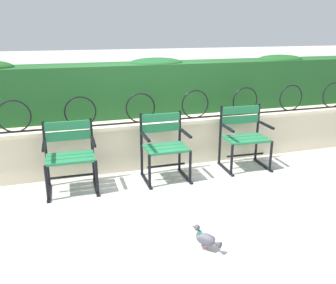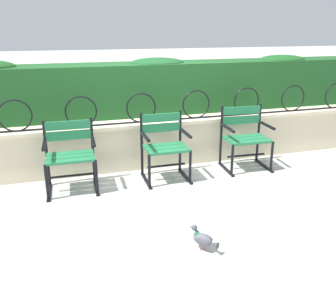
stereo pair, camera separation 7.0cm
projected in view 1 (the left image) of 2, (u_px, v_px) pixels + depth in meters
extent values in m
plane|color=#B7B5AF|center=(170.00, 184.00, 4.66)|extent=(60.00, 60.00, 0.00)
cube|color=beige|center=(154.00, 144.00, 5.24)|extent=(8.52, 0.35, 0.62)
cube|color=beige|center=(154.00, 122.00, 5.14)|extent=(8.52, 0.41, 0.05)
cylinder|color=black|center=(155.00, 121.00, 5.06)|extent=(7.96, 0.02, 0.02)
torus|color=black|center=(14.00, 116.00, 4.47)|extent=(0.42, 0.02, 0.42)
torus|color=black|center=(80.00, 112.00, 4.70)|extent=(0.42, 0.02, 0.42)
torus|color=black|center=(141.00, 108.00, 4.94)|extent=(0.42, 0.02, 0.42)
torus|color=black|center=(195.00, 104.00, 5.17)|extent=(0.42, 0.02, 0.42)
torus|color=black|center=(245.00, 101.00, 5.41)|extent=(0.42, 0.02, 0.42)
torus|color=black|center=(291.00, 98.00, 5.64)|extent=(0.42, 0.02, 0.42)
torus|color=black|center=(333.00, 95.00, 5.88)|extent=(0.42, 0.02, 0.42)
cube|color=#1E5123|center=(144.00, 88.00, 5.48)|extent=(8.35, 0.68, 0.76)
ellipsoid|color=#1B4D24|center=(156.00, 63.00, 5.42)|extent=(0.82, 0.61, 0.15)
ellipsoid|color=#1D5220|center=(280.00, 59.00, 6.05)|extent=(0.77, 0.61, 0.14)
cube|color=#237547|center=(71.00, 162.00, 4.19)|extent=(0.57, 0.14, 0.03)
cube|color=#237547|center=(70.00, 158.00, 4.32)|extent=(0.57, 0.14, 0.03)
cube|color=#237547|center=(70.00, 154.00, 4.44)|extent=(0.57, 0.14, 0.03)
cube|color=#237547|center=(67.00, 126.00, 4.43)|extent=(0.57, 0.04, 0.11)
cube|color=#237547|center=(68.00, 136.00, 4.47)|extent=(0.57, 0.04, 0.11)
cylinder|color=black|center=(93.00, 150.00, 4.62)|extent=(0.04, 0.04, 0.85)
cylinder|color=black|center=(97.00, 178.00, 4.29)|extent=(0.04, 0.04, 0.44)
cube|color=black|center=(96.00, 187.00, 4.52)|extent=(0.05, 0.52, 0.02)
cube|color=black|center=(93.00, 142.00, 4.34)|extent=(0.05, 0.40, 0.03)
cylinder|color=black|center=(46.00, 155.00, 4.46)|extent=(0.04, 0.04, 0.85)
cylinder|color=black|center=(47.00, 183.00, 4.13)|extent=(0.04, 0.04, 0.44)
cube|color=black|center=(49.00, 193.00, 4.37)|extent=(0.05, 0.52, 0.02)
cube|color=black|center=(44.00, 146.00, 4.19)|extent=(0.05, 0.40, 0.03)
cylinder|color=black|center=(72.00, 176.00, 4.39)|extent=(0.54, 0.04, 0.03)
cube|color=#237547|center=(169.00, 152.00, 4.53)|extent=(0.54, 0.13, 0.03)
cube|color=#237547|center=(166.00, 148.00, 4.66)|extent=(0.54, 0.13, 0.03)
cube|color=#237547|center=(163.00, 145.00, 4.78)|extent=(0.54, 0.13, 0.03)
cube|color=#237547|center=(161.00, 118.00, 4.77)|extent=(0.54, 0.04, 0.11)
cube|color=#237547|center=(161.00, 128.00, 4.81)|extent=(0.54, 0.04, 0.11)
cylinder|color=black|center=(180.00, 141.00, 4.95)|extent=(0.04, 0.04, 0.87)
cylinder|color=black|center=(190.00, 167.00, 4.63)|extent=(0.04, 0.04, 0.44)
cube|color=black|center=(185.00, 176.00, 4.86)|extent=(0.05, 0.52, 0.02)
cube|color=black|center=(186.00, 133.00, 4.68)|extent=(0.04, 0.40, 0.03)
cylinder|color=black|center=(141.00, 145.00, 4.80)|extent=(0.04, 0.04, 0.87)
cylinder|color=black|center=(150.00, 172.00, 4.47)|extent=(0.04, 0.04, 0.44)
cube|color=black|center=(146.00, 181.00, 4.71)|extent=(0.05, 0.52, 0.02)
cube|color=black|center=(145.00, 137.00, 4.53)|extent=(0.04, 0.40, 0.03)
cylinder|color=black|center=(166.00, 166.00, 4.73)|extent=(0.52, 0.03, 0.03)
cube|color=#237547|center=(251.00, 142.00, 4.92)|extent=(0.60, 0.16, 0.03)
cube|color=#237547|center=(246.00, 139.00, 5.05)|extent=(0.60, 0.16, 0.03)
cube|color=#237547|center=(242.00, 136.00, 5.17)|extent=(0.60, 0.16, 0.03)
cube|color=#237547|center=(241.00, 110.00, 5.16)|extent=(0.59, 0.06, 0.11)
cube|color=#237547|center=(240.00, 120.00, 5.20)|extent=(0.59, 0.06, 0.11)
cylinder|color=black|center=(257.00, 133.00, 5.34)|extent=(0.04, 0.04, 0.88)
cylinder|color=black|center=(271.00, 156.00, 5.01)|extent=(0.04, 0.04, 0.44)
cube|color=black|center=(263.00, 165.00, 5.25)|extent=(0.07, 0.52, 0.02)
cube|color=black|center=(266.00, 125.00, 5.06)|extent=(0.06, 0.40, 0.03)
cylinder|color=black|center=(220.00, 136.00, 5.20)|extent=(0.04, 0.04, 0.88)
cylinder|color=black|center=(232.00, 160.00, 4.87)|extent=(0.04, 0.04, 0.44)
cube|color=black|center=(225.00, 169.00, 5.11)|extent=(0.07, 0.52, 0.02)
cube|color=black|center=(228.00, 128.00, 4.92)|extent=(0.06, 0.40, 0.03)
cylinder|color=black|center=(245.00, 155.00, 5.12)|extent=(0.56, 0.06, 0.03)
ellipsoid|color=#5B5B66|center=(205.00, 239.00, 3.25)|extent=(0.20, 0.21, 0.11)
cylinder|color=#2D6B56|center=(199.00, 233.00, 3.27)|extent=(0.07, 0.08, 0.06)
sphere|color=#494951|center=(197.00, 228.00, 3.27)|extent=(0.06, 0.06, 0.06)
cone|color=black|center=(194.00, 227.00, 3.29)|extent=(0.02, 0.03, 0.01)
cone|color=#404047|center=(217.00, 244.00, 3.19)|extent=(0.10, 0.10, 0.06)
ellipsoid|color=#4E4E56|center=(204.00, 241.00, 3.21)|extent=(0.10, 0.13, 0.07)
ellipsoid|color=#4E4E56|center=(209.00, 237.00, 3.27)|extent=(0.10, 0.13, 0.07)
cylinder|color=#C6515B|center=(203.00, 247.00, 3.26)|extent=(0.01, 0.01, 0.05)
cylinder|color=#C6515B|center=(207.00, 246.00, 3.28)|extent=(0.01, 0.01, 0.05)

